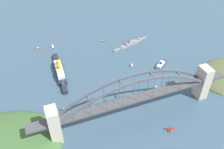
{
  "coord_description": "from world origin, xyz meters",
  "views": [
    {
      "loc": [
        -105.53,
        -189.28,
        241.87
      ],
      "look_at": [
        0.0,
        79.81,
        8.0
      ],
      "focal_mm": 39.07,
      "sensor_mm": 36.0,
      "label": 1
    }
  ],
  "objects_px": {
    "harbor_ferry_steamer": "(161,65)",
    "ocean_liner": "(59,71)",
    "naval_cruiser": "(130,44)",
    "small_boat_3": "(108,101)",
    "harbor_arch_bridge": "(135,100)",
    "small_boat_5": "(132,65)",
    "small_boat_4": "(137,98)",
    "small_boat_1": "(53,46)",
    "small_boat_7": "(38,48)",
    "small_boat_2": "(157,88)",
    "seaplane_taxiing_near_bridge": "(170,130)",
    "small_boat_8": "(103,41)",
    "small_boat_6": "(64,110)",
    "small_boat_0": "(86,109)"
  },
  "relations": [
    {
      "from": "small_boat_1",
      "to": "small_boat_8",
      "type": "height_order",
      "value": "small_boat_1"
    },
    {
      "from": "small_boat_8",
      "to": "small_boat_7",
      "type": "bearing_deg",
      "value": 170.81
    },
    {
      "from": "harbor_ferry_steamer",
      "to": "small_boat_7",
      "type": "bearing_deg",
      "value": 144.7
    },
    {
      "from": "small_boat_0",
      "to": "small_boat_4",
      "type": "bearing_deg",
      "value": -2.82
    },
    {
      "from": "naval_cruiser",
      "to": "small_boat_0",
      "type": "bearing_deg",
      "value": -133.96
    },
    {
      "from": "small_boat_2",
      "to": "small_boat_5",
      "type": "height_order",
      "value": "small_boat_5"
    },
    {
      "from": "harbor_arch_bridge",
      "to": "small_boat_1",
      "type": "xyz_separation_m",
      "value": [
        -68.63,
        201.53,
        -23.61
      ]
    },
    {
      "from": "ocean_liner",
      "to": "small_boat_2",
      "type": "xyz_separation_m",
      "value": [
        126.11,
        -87.47,
        -4.6
      ]
    },
    {
      "from": "small_boat_4",
      "to": "small_boat_3",
      "type": "bearing_deg",
      "value": 171.56
    },
    {
      "from": "small_boat_0",
      "to": "small_boat_4",
      "type": "height_order",
      "value": "small_boat_0"
    },
    {
      "from": "naval_cruiser",
      "to": "small_boat_3",
      "type": "bearing_deg",
      "value": -126.19
    },
    {
      "from": "naval_cruiser",
      "to": "harbor_ferry_steamer",
      "type": "distance_m",
      "value": 81.05
    },
    {
      "from": "seaplane_taxiing_near_bridge",
      "to": "small_boat_8",
      "type": "bearing_deg",
      "value": 91.43
    },
    {
      "from": "small_boat_1",
      "to": "harbor_ferry_steamer",
      "type": "bearing_deg",
      "value": -38.22
    },
    {
      "from": "seaplane_taxiing_near_bridge",
      "to": "small_boat_2",
      "type": "height_order",
      "value": "seaplane_taxiing_near_bridge"
    },
    {
      "from": "small_boat_2",
      "to": "small_boat_5",
      "type": "relative_size",
      "value": 1.43
    },
    {
      "from": "harbor_arch_bridge",
      "to": "naval_cruiser",
      "type": "xyz_separation_m",
      "value": [
        67.49,
        158.78,
        -25.25
      ]
    },
    {
      "from": "ocean_liner",
      "to": "small_boat_5",
      "type": "bearing_deg",
      "value": -11.9
    },
    {
      "from": "ocean_liner",
      "to": "small_boat_4",
      "type": "height_order",
      "value": "ocean_liner"
    },
    {
      "from": "ocean_liner",
      "to": "small_boat_4",
      "type": "xyz_separation_m",
      "value": [
        89.06,
        -95.47,
        -4.68
      ]
    },
    {
      "from": "small_boat_4",
      "to": "naval_cruiser",
      "type": "bearing_deg",
      "value": 69.0
    },
    {
      "from": "small_boat_5",
      "to": "small_boat_7",
      "type": "height_order",
      "value": "small_boat_5"
    },
    {
      "from": "small_boat_3",
      "to": "small_boat_5",
      "type": "height_order",
      "value": "small_boat_3"
    },
    {
      "from": "harbor_arch_bridge",
      "to": "small_boat_5",
      "type": "relative_size",
      "value": 32.17
    },
    {
      "from": "small_boat_4",
      "to": "small_boat_6",
      "type": "relative_size",
      "value": 1.05
    },
    {
      "from": "ocean_liner",
      "to": "small_boat_0",
      "type": "relative_size",
      "value": 13.03
    },
    {
      "from": "harbor_ferry_steamer",
      "to": "small_boat_7",
      "type": "relative_size",
      "value": 3.27
    },
    {
      "from": "naval_cruiser",
      "to": "small_boat_6",
      "type": "height_order",
      "value": "naval_cruiser"
    },
    {
      "from": "small_boat_0",
      "to": "small_boat_4",
      "type": "xyz_separation_m",
      "value": [
        73.55,
        -3.62,
        -2.84
      ]
    },
    {
      "from": "naval_cruiser",
      "to": "seaplane_taxiing_near_bridge",
      "type": "relative_size",
      "value": 7.5
    },
    {
      "from": "harbor_arch_bridge",
      "to": "small_boat_7",
      "type": "bearing_deg",
      "value": 114.57
    },
    {
      "from": "harbor_ferry_steamer",
      "to": "ocean_liner",
      "type": "bearing_deg",
      "value": 165.26
    },
    {
      "from": "naval_cruiser",
      "to": "small_boat_1",
      "type": "bearing_deg",
      "value": 162.56
    },
    {
      "from": "small_boat_2",
      "to": "small_boat_6",
      "type": "relative_size",
      "value": 1.07
    },
    {
      "from": "naval_cruiser",
      "to": "small_boat_8",
      "type": "xyz_separation_m",
      "value": [
        -43.4,
        29.94,
        -1.76
      ]
    },
    {
      "from": "ocean_liner",
      "to": "small_boat_3",
      "type": "xyz_separation_m",
      "value": [
        47.43,
        -89.29,
        -0.7
      ]
    },
    {
      "from": "small_boat_8",
      "to": "harbor_arch_bridge",
      "type": "bearing_deg",
      "value": -97.27
    },
    {
      "from": "seaplane_taxiing_near_bridge",
      "to": "small_boat_1",
      "type": "bearing_deg",
      "value": 112.25
    },
    {
      "from": "ocean_liner",
      "to": "naval_cruiser",
      "type": "height_order",
      "value": "ocean_liner"
    },
    {
      "from": "small_boat_2",
      "to": "small_boat_8",
      "type": "relative_size",
      "value": 1.52
    },
    {
      "from": "seaplane_taxiing_near_bridge",
      "to": "small_boat_3",
      "type": "distance_m",
      "value": 89.93
    },
    {
      "from": "harbor_arch_bridge",
      "to": "small_boat_8",
      "type": "xyz_separation_m",
      "value": [
        24.09,
        188.71,
        -27.01
      ]
    },
    {
      "from": "small_boat_3",
      "to": "small_boat_6",
      "type": "xyz_separation_m",
      "value": [
        -58.68,
        9.91,
        -3.93
      ]
    },
    {
      "from": "small_boat_5",
      "to": "seaplane_taxiing_near_bridge",
      "type": "bearing_deg",
      "value": -94.9
    },
    {
      "from": "small_boat_0",
      "to": "small_boat_7",
      "type": "relative_size",
      "value": 0.76
    },
    {
      "from": "naval_cruiser",
      "to": "small_boat_4",
      "type": "relative_size",
      "value": 6.68
    },
    {
      "from": "harbor_arch_bridge",
      "to": "small_boat_0",
      "type": "distance_m",
      "value": 68.69
    },
    {
      "from": "harbor_ferry_steamer",
      "to": "small_boat_1",
      "type": "xyz_separation_m",
      "value": [
        -154.52,
        121.68,
        1.72
      ]
    },
    {
      "from": "small_boat_3",
      "to": "harbor_ferry_steamer",
      "type": "bearing_deg",
      "value": 23.22
    },
    {
      "from": "naval_cruiser",
      "to": "seaplane_taxiing_near_bridge",
      "type": "distance_m",
      "value": 201.31
    }
  ]
}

